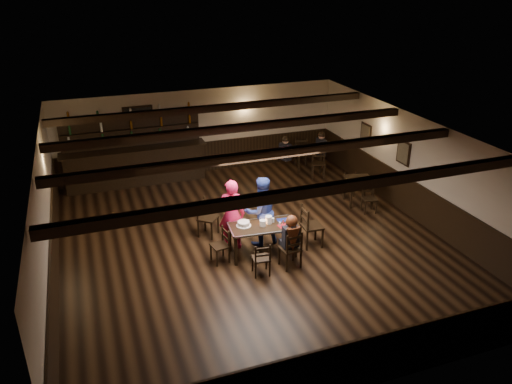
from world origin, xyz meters
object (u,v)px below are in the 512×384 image
object	(u,v)px
man_blue	(261,211)
bar_counter	(135,161)
chair_near_right	(292,247)
cake	(244,224)
dining_table	(263,229)
woman_pink	(232,214)
chair_near_left	(262,257)

from	to	relation	value
man_blue	bar_counter	distance (m)	5.36
chair_near_right	bar_counter	xyz separation A→B (m)	(-2.57, 6.11, 0.20)
chair_near_right	cake	distance (m)	1.25
dining_table	man_blue	size ratio (longest dim) A/B	0.93
woman_pink	man_blue	distance (m)	0.71
dining_table	chair_near_left	size ratio (longest dim) A/B	2.03
chair_near_left	bar_counter	world-z (taller)	bar_counter
woman_pink	man_blue	size ratio (longest dim) A/B	1.01
chair_near_right	chair_near_left	bearing A→B (deg)	-175.76
chair_near_left	cake	xyz separation A→B (m)	(-0.08, 0.96, 0.34)
cake	bar_counter	world-z (taller)	bar_counter
dining_table	bar_counter	xyz separation A→B (m)	(-2.17, 5.33, 0.06)
woman_pink	bar_counter	distance (m)	5.03
chair_near_left	man_blue	bearing A→B (deg)	70.26
chair_near_left	bar_counter	size ratio (longest dim) A/B	0.18
dining_table	bar_counter	world-z (taller)	bar_counter
chair_near_right	bar_counter	world-z (taller)	bar_counter
chair_near_right	cake	world-z (taller)	chair_near_right
man_blue	bar_counter	world-z (taller)	bar_counter
chair_near_right	cake	bearing A→B (deg)	131.79
woman_pink	man_blue	bearing A→B (deg)	-164.22
cake	bar_counter	bearing A→B (deg)	108.68
dining_table	chair_near_right	world-z (taller)	chair_near_right
woman_pink	cake	size ratio (longest dim) A/B	5.05
bar_counter	chair_near_left	bearing A→B (deg)	-73.36
chair_near_left	woman_pink	distance (m)	1.48
chair_near_right	woman_pink	distance (m)	1.69
dining_table	bar_counter	bearing A→B (deg)	112.14
dining_table	woman_pink	world-z (taller)	woman_pink
man_blue	woman_pink	bearing A→B (deg)	-9.03
chair_near_left	bar_counter	bearing A→B (deg)	106.64
chair_near_left	woman_pink	bearing A→B (deg)	99.25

